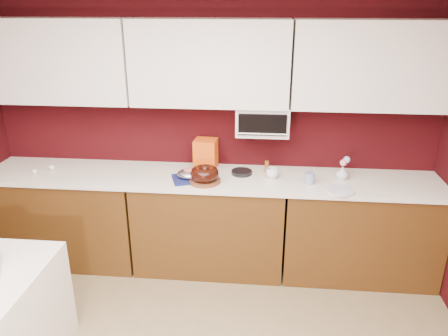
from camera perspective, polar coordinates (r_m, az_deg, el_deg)
wall_back at (r=3.99m, az=-1.46°, el=5.30°), size 4.00×0.02×2.50m
base_cabinet_left at (r=4.38m, az=-19.57°, el=-6.05°), size 1.31×0.58×0.86m
base_cabinet_center at (r=4.02m, az=-1.88°, el=-7.26°), size 1.31×0.58×0.86m
base_cabinet_right at (r=4.08m, az=17.20°, el=-7.81°), size 1.31×0.58×0.86m
countertop at (r=3.82m, az=-1.96°, el=-1.33°), size 4.00×0.62×0.04m
upper_cabinet_left at (r=4.09m, az=-21.23°, el=12.90°), size 1.31×0.33×0.70m
upper_cabinet_center at (r=3.70m, az=-1.86°, el=13.53°), size 1.31×0.33×0.70m
upper_cabinet_right at (r=3.77m, az=19.18°, el=12.55°), size 1.31×0.33×0.70m
toaster_oven at (r=3.79m, az=5.07°, el=6.30°), size 0.45×0.30×0.25m
toaster_oven_door at (r=3.63m, az=5.04°, el=5.65°), size 0.40×0.02×0.18m
toaster_oven_handle at (r=3.64m, az=5.00°, el=4.45°), size 0.42×0.02×0.02m
cake_base at (r=3.68m, az=-2.53°, el=-1.71°), size 0.32×0.32×0.02m
bundt_cake at (r=3.66m, az=-2.54°, el=-0.73°), size 0.29×0.29×0.10m
navy_towel at (r=3.74m, az=-4.58°, el=-1.40°), size 0.33×0.31×0.02m
foil_ham_nest at (r=3.73m, az=-4.60°, el=-0.77°), size 0.25×0.23×0.07m
roasted_ham at (r=3.72m, az=-4.61°, el=-0.41°), size 0.12×0.10×0.06m
pandoro_box at (r=3.96m, az=-2.40°, el=1.87°), size 0.21×0.20×0.27m
dark_pan at (r=3.85m, az=2.33°, el=-0.57°), size 0.23×0.23×0.03m
coffee_mug at (r=3.78m, az=6.31°, el=-0.55°), size 0.12×0.12×0.10m
blue_jar at (r=3.71m, az=11.13°, el=-1.30°), size 0.10×0.10×0.10m
flower_vase at (r=3.87m, az=15.19°, el=-0.52°), size 0.11×0.11×0.12m
flower_pink at (r=3.83m, az=15.32°, el=0.66°), size 0.06×0.06×0.06m
flower_blue at (r=3.85m, az=15.74°, el=1.06°), size 0.06×0.06×0.06m
china_plate at (r=3.64m, az=15.01°, el=-2.87°), size 0.25×0.25×0.01m
amber_bottle at (r=3.89m, az=5.61°, el=0.16°), size 0.05×0.05×0.11m
egg_left at (r=4.21m, az=-23.50°, el=-0.40°), size 0.06×0.05×0.04m
egg_right at (r=4.24m, az=-21.57°, el=0.08°), size 0.07×0.07×0.05m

